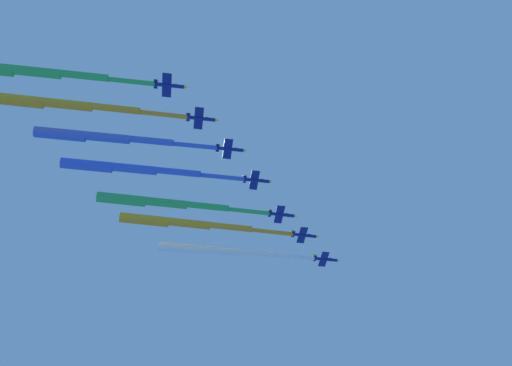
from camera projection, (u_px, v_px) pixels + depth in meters
name	position (u px, v px, depth m)	size (l,w,h in m)	color
jet_lead	(218.00, 250.00, 234.01)	(66.15, 14.92, 3.82)	navy
jet_port_inner	(185.00, 223.00, 225.20)	(70.10, 14.29, 3.79)	navy
jet_starboard_inner	(162.00, 203.00, 215.27)	(67.06, 14.16, 3.73)	navy
jet_port_mid	(130.00, 169.00, 209.97)	(68.81, 15.26, 3.72)	navy
jet_starboard_mid	(103.00, 138.00, 202.59)	(66.37, 15.26, 3.80)	navy
jet_port_outer	(63.00, 104.00, 193.31)	(68.69, 15.01, 3.79)	navy
jet_starboard_outer	(33.00, 72.00, 184.56)	(64.96, 15.00, 3.78)	navy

